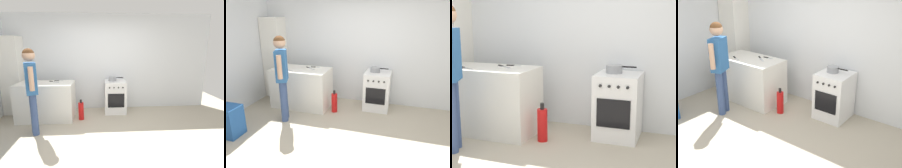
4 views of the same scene
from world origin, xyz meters
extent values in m
plane|color=#ADA38E|center=(0.00, 0.00, 0.00)|extent=(8.00, 8.00, 0.00)
cube|color=silver|center=(0.00, 1.95, 1.30)|extent=(6.00, 0.10, 2.60)
cube|color=silver|center=(-2.60, 0.40, 1.30)|extent=(0.10, 3.10, 2.60)
cube|color=silver|center=(-1.35, 1.20, 0.45)|extent=(1.30, 0.70, 0.90)
cube|color=white|center=(0.35, 1.58, 0.42)|extent=(0.56, 0.60, 0.85)
cube|color=black|center=(0.35, 1.27, 0.40)|extent=(0.42, 0.01, 0.36)
cylinder|color=black|center=(0.22, 1.46, 0.85)|extent=(0.18, 0.18, 0.01)
cylinder|color=black|center=(0.48, 1.46, 0.85)|extent=(0.18, 0.18, 0.01)
cylinder|color=black|center=(0.22, 1.70, 0.85)|extent=(0.18, 0.18, 0.01)
cylinder|color=black|center=(0.48, 1.70, 0.85)|extent=(0.18, 0.18, 0.01)
cylinder|color=black|center=(0.18, 1.26, 0.74)|extent=(0.04, 0.02, 0.04)
cylinder|color=black|center=(0.29, 1.26, 0.74)|extent=(0.04, 0.02, 0.04)
cylinder|color=black|center=(0.41, 1.26, 0.74)|extent=(0.04, 0.02, 0.04)
cylinder|color=black|center=(0.52, 1.26, 0.74)|extent=(0.04, 0.02, 0.04)
cylinder|color=gray|center=(0.28, 1.61, 0.90)|extent=(0.21, 0.21, 0.10)
cylinder|color=black|center=(0.47, 1.61, 0.94)|extent=(0.18, 0.02, 0.02)
cube|color=silver|center=(-1.51, 0.99, 0.90)|extent=(0.20, 0.11, 0.01)
cube|color=black|center=(-1.65, 1.05, 0.91)|extent=(0.11, 0.07, 0.01)
cube|color=silver|center=(-1.03, 1.43, 0.90)|extent=(0.10, 0.03, 0.01)
cube|color=black|center=(-1.14, 1.42, 0.91)|extent=(0.11, 0.04, 0.01)
cube|color=silver|center=(-1.11, 1.26, 0.90)|extent=(0.20, 0.15, 0.01)
cube|color=black|center=(-1.25, 1.35, 0.91)|extent=(0.11, 0.08, 0.01)
cylinder|color=#384C7A|center=(-1.35, 0.39, 0.42)|extent=(0.13, 0.13, 0.84)
cylinder|color=#384C7A|center=(-1.42, 0.54, 0.42)|extent=(0.13, 0.13, 0.84)
cube|color=#2D609E|center=(-1.39, 0.46, 1.14)|extent=(0.32, 0.39, 0.60)
cylinder|color=tan|center=(-1.29, 0.24, 1.17)|extent=(0.09, 0.09, 0.44)
cylinder|color=tan|center=(-1.48, 0.68, 1.17)|extent=(0.09, 0.09, 0.44)
sphere|color=tan|center=(-1.39, 0.46, 1.59)|extent=(0.23, 0.23, 0.23)
sphere|color=brown|center=(-1.39, 0.46, 1.61)|extent=(0.22, 0.22, 0.22)
cylinder|color=red|center=(-0.52, 1.10, 0.21)|extent=(0.13, 0.13, 0.42)
cylinder|color=black|center=(-0.52, 1.10, 0.46)|extent=(0.05, 0.05, 0.08)
cube|color=#235193|center=(-2.08, -0.38, 0.14)|extent=(0.52, 0.36, 0.28)
cube|color=silver|center=(-2.30, 1.68, 1.00)|extent=(0.48, 0.44, 2.00)
camera|label=1|loc=(-0.05, -2.94, 1.74)|focal=28.00mm
camera|label=2|loc=(0.86, -3.13, 2.15)|focal=35.00mm
camera|label=3|loc=(1.19, -2.72, 1.58)|focal=55.00mm
camera|label=4|loc=(2.53, -2.56, 2.53)|focal=45.00mm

